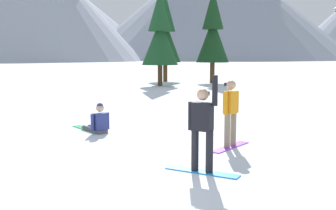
# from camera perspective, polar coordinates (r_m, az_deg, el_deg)

# --- Properties ---
(ground_plane) EXTENTS (800.00, 800.00, 0.00)m
(ground_plane) POSITION_cam_1_polar(r_m,az_deg,el_deg) (7.67, -12.91, -11.12)
(ground_plane) COLOR silver
(snowboarder_foreground) EXTENTS (1.46, 1.09, 1.99)m
(snowboarder_foreground) POSITION_cam_1_polar(r_m,az_deg,el_deg) (8.11, 4.91, -3.16)
(snowboarder_foreground) COLOR #1E8CD8
(snowboarder_foreground) RESTS_ON ground_plane
(snowboarder_midground) EXTENTS (1.27, 1.34, 1.75)m
(snowboarder_midground) POSITION_cam_1_polar(r_m,az_deg,el_deg) (10.43, 8.89, -1.01)
(snowboarder_midground) COLOR #993FD8
(snowboarder_midground) RESTS_ON ground_plane
(snowboarder_background) EXTENTS (1.31, 1.64, 0.94)m
(snowboarder_background) POSITION_cam_1_polar(r_m,az_deg,el_deg) (12.57, -10.02, -2.43)
(snowboarder_background) COLOR #4C4C51
(snowboarder_background) RESTS_ON ground_plane
(pine_tree_leaning) EXTENTS (2.83, 2.83, 7.93)m
(pine_tree_leaning) POSITION_cam_1_polar(r_m,az_deg,el_deg) (36.81, -0.39, 10.09)
(pine_tree_leaning) COLOR #472D19
(pine_tree_leaning) RESTS_ON ground_plane
(pine_tree_slender) EXTENTS (2.81, 2.81, 8.05)m
(pine_tree_slender) POSITION_cam_1_polar(r_m,az_deg,el_deg) (34.92, 6.38, 10.32)
(pine_tree_slender) COLOR #472D19
(pine_tree_slender) RESTS_ON ground_plane
(pine_tree_twin) EXTENTS (2.82, 2.82, 7.41)m
(pine_tree_twin) POSITION_cam_1_polar(r_m,az_deg,el_deg) (31.33, -1.15, 10.11)
(pine_tree_twin) COLOR #472D19
(pine_tree_twin) RESTS_ON ground_plane
(peak_east_ridge) EXTENTS (85.74, 85.74, 47.19)m
(peak_east_ridge) POSITION_cam_1_polar(r_m,az_deg,el_deg) (180.56, -17.69, 13.82)
(peak_east_ridge) COLOR #9EA3B2
(peak_east_ridge) RESTS_ON ground_plane
(peak_central_summit) EXTENTS (152.50, 152.50, 62.87)m
(peak_central_summit) POSITION_cam_1_polar(r_m,az_deg,el_deg) (234.48, 6.57, 14.48)
(peak_central_summit) COLOR #8C93A3
(peak_central_summit) RESTS_ON ground_plane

